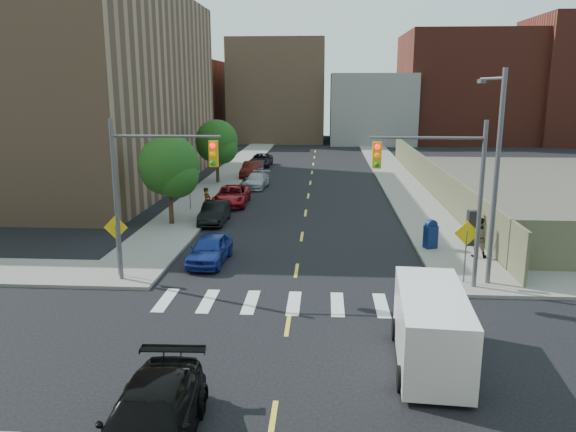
# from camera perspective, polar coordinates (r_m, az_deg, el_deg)

# --- Properties ---
(ground) EXTENTS (160.00, 160.00, 0.00)m
(ground) POSITION_cam_1_polar(r_m,az_deg,el_deg) (18.57, -0.42, -13.47)
(ground) COLOR black
(ground) RESTS_ON ground
(sidewalk_nw) EXTENTS (3.50, 73.00, 0.15)m
(sidewalk_nw) POSITION_cam_1_polar(r_m,az_deg,el_deg) (59.32, -5.00, 5.08)
(sidewalk_nw) COLOR gray
(sidewalk_nw) RESTS_ON ground
(sidewalk_ne) EXTENTS (3.50, 73.00, 0.15)m
(sidewalk_ne) POSITION_cam_1_polar(r_m,az_deg,el_deg) (59.00, 10.10, 4.88)
(sidewalk_ne) COLOR gray
(sidewalk_ne) RESTS_ON ground
(fence_north) EXTENTS (0.12, 44.00, 2.50)m
(fence_north) POSITION_cam_1_polar(r_m,az_deg,el_deg) (45.89, 14.26, 3.85)
(fence_north) COLOR #656849
(fence_north) RESTS_ON ground
(building_nw) EXTENTS (22.00, 30.00, 16.00)m
(building_nw) POSITION_cam_1_polar(r_m,az_deg,el_deg) (52.03, -23.27, 11.73)
(building_nw) COLOR #8C6B4C
(building_nw) RESTS_ON ground
(bg_bldg_west) EXTENTS (14.00, 18.00, 12.00)m
(bg_bldg_west) POSITION_cam_1_polar(r_m,az_deg,el_deg) (89.65, -11.49, 11.37)
(bg_bldg_west) COLOR #592319
(bg_bldg_west) RESTS_ON ground
(bg_bldg_midwest) EXTENTS (14.00, 16.00, 15.00)m
(bg_bldg_midwest) POSITION_cam_1_polar(r_m,az_deg,el_deg) (88.86, -0.93, 12.58)
(bg_bldg_midwest) COLOR #8C6B4C
(bg_bldg_midwest) RESTS_ON ground
(bg_bldg_center) EXTENTS (12.00, 16.00, 10.00)m
(bg_bldg_center) POSITION_cam_1_polar(r_m,az_deg,el_deg) (86.89, 8.37, 10.79)
(bg_bldg_center) COLOR gray
(bg_bldg_center) RESTS_ON ground
(bg_bldg_east) EXTENTS (18.00, 18.00, 16.00)m
(bg_bldg_east) POSITION_cam_1_polar(r_m,az_deg,el_deg) (90.97, 17.37, 12.33)
(bg_bldg_east) COLOR #592319
(bg_bldg_east) RESTS_ON ground
(signal_nw) EXTENTS (4.59, 0.30, 7.00)m
(signal_nw) POSITION_cam_1_polar(r_m,az_deg,el_deg) (23.98, -13.81, 3.66)
(signal_nw) COLOR #59595E
(signal_nw) RESTS_ON ground
(signal_ne) EXTENTS (4.59, 0.30, 7.00)m
(signal_ne) POSITION_cam_1_polar(r_m,az_deg,el_deg) (23.37, 15.49, 3.32)
(signal_ne) COLOR #59595E
(signal_ne) RESTS_ON ground
(streetlight_ne) EXTENTS (0.25, 3.70, 9.00)m
(streetlight_ne) POSITION_cam_1_polar(r_m,az_deg,el_deg) (24.67, 20.24, 5.11)
(streetlight_ne) COLOR #59595E
(streetlight_ne) RESTS_ON ground
(warn_sign_nw) EXTENTS (1.06, 0.06, 2.83)m
(warn_sign_nw) POSITION_cam_1_polar(r_m,az_deg,el_deg) (25.55, -17.05, -1.79)
(warn_sign_nw) COLOR #59595E
(warn_sign_nw) RESTS_ON ground
(warn_sign_ne) EXTENTS (1.06, 0.06, 2.83)m
(warn_sign_ne) POSITION_cam_1_polar(r_m,az_deg,el_deg) (24.65, 17.68, -2.37)
(warn_sign_ne) COLOR #59595E
(warn_sign_ne) RESTS_ON ground
(warn_sign_midwest) EXTENTS (1.06, 0.06, 2.83)m
(warn_sign_midwest) POSITION_cam_1_polar(r_m,az_deg,el_deg) (38.18, -9.98, 3.39)
(warn_sign_midwest) COLOR #59595E
(warn_sign_midwest) RESTS_ON ground
(tree_west_near) EXTENTS (3.66, 3.64, 5.52)m
(tree_west_near) POSITION_cam_1_polar(r_m,az_deg,el_deg) (34.23, -11.96, 4.71)
(tree_west_near) COLOR #332114
(tree_west_near) RESTS_ON ground
(tree_west_far) EXTENTS (3.66, 3.64, 5.52)m
(tree_west_far) POSITION_cam_1_polar(r_m,az_deg,el_deg) (48.73, -7.24, 7.31)
(tree_west_far) COLOR #332114
(tree_west_far) RESTS_ON ground
(parked_car_blue) EXTENTS (1.84, 4.10, 1.37)m
(parked_car_blue) POSITION_cam_1_polar(r_m,az_deg,el_deg) (27.16, -7.93, -3.33)
(parked_car_blue) COLOR navy
(parked_car_blue) RESTS_ON ground
(parked_car_black) EXTENTS (1.45, 4.07, 1.34)m
(parked_car_black) POSITION_cam_1_polar(r_m,az_deg,el_deg) (34.95, -7.43, 0.37)
(parked_car_black) COLOR black
(parked_car_black) RESTS_ON ground
(parked_car_red) EXTENTS (2.32, 4.91, 1.36)m
(parked_car_red) POSITION_cam_1_polar(r_m,az_deg,el_deg) (40.14, -5.73, 2.08)
(parked_car_red) COLOR maroon
(parked_car_red) RESTS_ON ground
(parked_car_silver) EXTENTS (2.16, 4.42, 1.24)m
(parked_car_silver) POSITION_cam_1_polar(r_m,az_deg,el_deg) (46.80, -3.22, 3.63)
(parked_car_silver) COLOR #9D9FA4
(parked_car_silver) RESTS_ON ground
(parked_car_white) EXTENTS (2.03, 4.35, 1.44)m
(parked_car_white) POSITION_cam_1_polar(r_m,az_deg,el_deg) (52.13, -3.71, 4.71)
(parked_car_white) COLOR #BABABA
(parked_car_white) RESTS_ON ground
(parked_car_maroon) EXTENTS (1.78, 4.48, 1.45)m
(parked_car_maroon) POSITION_cam_1_polar(r_m,az_deg,el_deg) (52.16, -3.71, 4.72)
(parked_car_maroon) COLOR #40100C
(parked_car_maroon) RESTS_ON ground
(parked_car_grey) EXTENTS (2.25, 4.68, 1.29)m
(parked_car_grey) POSITION_cam_1_polar(r_m,az_deg,el_deg) (59.66, -2.76, 5.71)
(parked_car_grey) COLOR black
(parked_car_grey) RESTS_ON ground
(black_sedan) EXTENTS (2.27, 5.23, 1.50)m
(black_sedan) POSITION_cam_1_polar(r_m,az_deg,el_deg) (14.12, -13.86, -19.67)
(black_sedan) COLOR black
(black_sedan) RESTS_ON ground
(cargo_van) EXTENTS (2.39, 5.16, 2.31)m
(cargo_van) POSITION_cam_1_polar(r_m,az_deg,el_deg) (17.89, 14.29, -10.69)
(cargo_van) COLOR white
(cargo_van) RESTS_ON ground
(mailbox) EXTENTS (0.75, 0.67, 1.50)m
(mailbox) POSITION_cam_1_polar(r_m,az_deg,el_deg) (29.69, 14.30, -1.80)
(mailbox) COLOR #0E1F52
(mailbox) RESTS_ON sidewalk_ne
(payphone) EXTENTS (0.58, 0.49, 1.85)m
(payphone) POSITION_cam_1_polar(r_m,az_deg,el_deg) (30.82, 18.22, -1.14)
(payphone) COLOR black
(payphone) RESTS_ON sidewalk_ne
(pedestrian_west) EXTENTS (0.60, 0.74, 1.77)m
(pedestrian_west) POSITION_cam_1_polar(r_m,az_deg,el_deg) (36.51, -8.22, 1.48)
(pedestrian_west) COLOR gray
(pedestrian_west) RESTS_ON sidewalk_nw
(pedestrian_east) EXTENTS (1.08, 0.92, 1.96)m
(pedestrian_east) POSITION_cam_1_polar(r_m,az_deg,el_deg) (28.76, 18.73, -2.05)
(pedestrian_east) COLOR gray
(pedestrian_east) RESTS_ON sidewalk_ne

